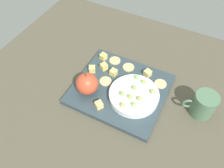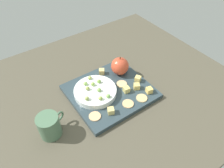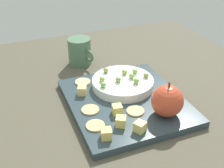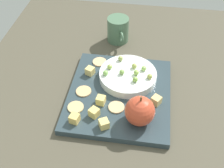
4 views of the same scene
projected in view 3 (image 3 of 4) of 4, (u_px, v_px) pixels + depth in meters
The scene contains 25 objects.
table at pixel (131, 109), 79.29cm from camera, with size 110.19×95.87×3.83cm, color #504A3B.
platter at pixel (125, 101), 77.60cm from camera, with size 32.40×29.18×1.90cm, color #304047.
serving_dish at pixel (122, 83), 81.41cm from camera, with size 17.23×17.23×2.40cm, color white.
apple_whole at pixel (167, 101), 69.06cm from camera, with size 7.82×7.82×7.82cm, color #CA472B.
apple_stem at pixel (169, 85), 66.74cm from camera, with size 0.50×0.50×1.20cm, color brown.
cheese_cube_0 at pixel (82, 90), 78.15cm from camera, with size 2.33×2.33×2.33cm, color #EACE79.
cheese_cube_1 at pixel (166, 92), 77.29cm from camera, with size 2.33×2.33×2.33cm, color #F4CC79.
cheese_cube_2 at pixel (121, 121), 66.74cm from camera, with size 2.33×2.33×2.33cm, color #ECD06F.
cheese_cube_3 at pixel (117, 109), 70.73cm from camera, with size 2.33×2.33×2.33cm, color #E4CE72.
cheese_cube_4 at pixel (140, 127), 65.11cm from camera, with size 2.33×2.33×2.33cm, color #EDD075.
cheese_cube_5 at pixel (106, 134), 63.07cm from camera, with size 2.33×2.33×2.33cm, color #F1CB69.
cracker_0 at pixel (90, 110), 72.25cm from camera, with size 4.45×4.45×0.40cm, color #E0B47A.
cracker_1 at pixel (83, 82), 83.91cm from camera, with size 4.45×4.45×0.40cm, color #E5B682.
cracker_2 at pixel (95, 126), 66.98cm from camera, with size 4.45×4.45×0.40cm, color #D3B57A.
cracker_3 at pixel (135, 111), 71.82cm from camera, with size 4.45×4.45×0.40cm, color #D9B984.
grape_0 at pixel (125, 72), 82.99cm from camera, with size 1.69×1.52×1.47cm, color #9FAE50.
grape_1 at pixel (106, 70), 83.84cm from camera, with size 1.69×1.52×1.54cm, color #9DAE58.
grape_2 at pixel (136, 81), 78.52cm from camera, with size 1.69×1.52×1.55cm, color #88B84C.
grape_3 at pixel (135, 71), 83.40cm from camera, with size 1.69×1.52×1.43cm, color #95C460.
grape_4 at pixel (102, 79), 79.58cm from camera, with size 1.69×1.52×1.38cm, color #9AB653.
grape_5 at pixel (118, 79), 79.30cm from camera, with size 1.69×1.52×1.48cm, color #87B355.
grape_6 at pixel (103, 85), 76.92cm from camera, with size 1.69×1.52×1.48cm, color #88C25E.
grape_7 at pixel (132, 76), 80.84cm from camera, with size 1.69×1.52×1.58cm, color #97C053.
grape_8 at pixel (146, 75), 81.44cm from camera, with size 1.69×1.52×1.37cm, color #9DAF52.
cup at pixel (80, 51), 96.41cm from camera, with size 10.45×7.59×8.87cm.
Camera 3 is at (57.84, -28.82, 48.65)cm, focal length 46.63 mm.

